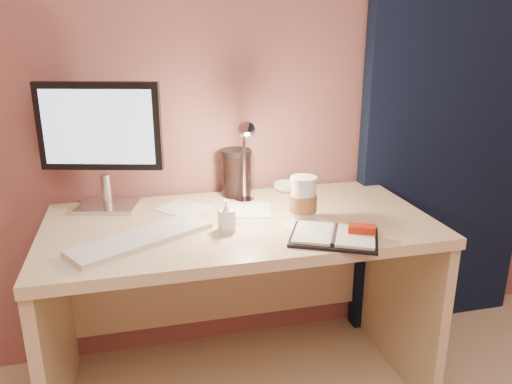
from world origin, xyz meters
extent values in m
plane|color=#945A56|center=(0.00, 1.75, 1.25)|extent=(3.50, 0.00, 3.50)
cube|color=black|center=(1.05, 1.69, 1.10)|extent=(0.85, 0.08, 2.20)
cube|color=beige|center=(0.00, 1.38, 0.71)|extent=(1.40, 0.70, 0.04)
cube|color=beige|center=(-0.68, 1.38, 0.34)|extent=(0.04, 0.66, 0.69)
cube|color=beige|center=(0.68, 1.38, 0.34)|extent=(0.04, 0.66, 0.69)
cube|color=beige|center=(0.00, 1.71, 0.40)|extent=(1.32, 0.03, 0.55)
cube|color=silver|center=(-0.47, 1.63, 0.74)|extent=(0.26, 0.21, 0.02)
cylinder|color=silver|center=(-0.47, 1.63, 0.81)|extent=(0.04, 0.04, 0.12)
cube|color=black|center=(-0.47, 1.63, 1.05)|extent=(0.45, 0.15, 0.32)
cube|color=#BBDAFF|center=(-0.46, 1.60, 1.05)|extent=(0.39, 0.11, 0.27)
cube|color=silver|center=(-0.35, 1.27, 0.74)|extent=(0.49, 0.37, 0.02)
cube|color=black|center=(0.27, 1.14, 0.74)|extent=(0.35, 0.32, 0.01)
cube|color=silver|center=(0.21, 1.17, 0.75)|extent=(0.19, 0.22, 0.01)
cube|color=silver|center=(0.33, 1.11, 0.75)|extent=(0.19, 0.22, 0.01)
cube|color=#A8260E|center=(0.36, 1.12, 0.76)|extent=(0.10, 0.08, 0.02)
cube|color=silver|center=(0.24, 1.26, 0.73)|extent=(0.22, 0.22, 0.00)
cube|color=silver|center=(0.05, 1.47, 0.73)|extent=(0.20, 0.20, 0.00)
cube|color=silver|center=(-0.19, 1.56, 0.73)|extent=(0.23, 0.23, 0.00)
cylinder|color=white|center=(0.23, 1.34, 0.80)|extent=(0.09, 0.09, 0.15)
cylinder|color=brown|center=(0.23, 1.34, 0.79)|extent=(0.10, 0.10, 0.06)
cylinder|color=white|center=(0.23, 1.34, 0.88)|extent=(0.10, 0.10, 0.01)
imported|color=white|center=(0.27, 1.67, 0.75)|extent=(0.13, 0.13, 0.03)
imported|color=white|center=(-0.06, 1.30, 0.78)|extent=(0.06, 0.06, 0.11)
cylinder|color=black|center=(0.05, 1.67, 0.82)|extent=(0.12, 0.12, 0.17)
cylinder|color=silver|center=(0.06, 1.57, 0.74)|extent=(0.08, 0.08, 0.01)
cylinder|color=silver|center=(0.06, 1.57, 0.90)|extent=(0.01, 0.01, 0.31)
cone|color=silver|center=(0.08, 1.43, 1.05)|extent=(0.07, 0.06, 0.06)
camera|label=1|loc=(-0.35, -0.29, 1.39)|focal=35.00mm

